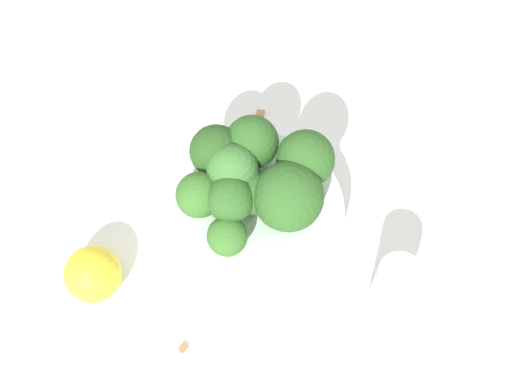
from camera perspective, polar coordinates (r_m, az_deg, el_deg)
ground_plane at (r=0.65m, az=0.00°, el=-3.10°), size 3.00×3.00×0.00m
bowl at (r=0.62m, az=0.00°, el=-2.26°), size 0.15×0.15×0.05m
broccoli_floret_0 at (r=0.58m, az=-1.89°, el=1.70°), size 0.04×0.04×0.06m
broccoli_floret_1 at (r=0.58m, az=-0.03°, el=-0.14°), size 0.04×0.04×0.05m
broccoli_floret_2 at (r=0.57m, az=-2.31°, el=-3.64°), size 0.03×0.03×0.04m
broccoli_floret_3 at (r=0.57m, az=-2.07°, el=-0.67°), size 0.04×0.04×0.06m
broccoli_floret_4 at (r=0.57m, az=2.64°, el=-0.29°), size 0.06×0.06×0.07m
broccoli_floret_5 at (r=0.58m, az=3.96°, el=2.56°), size 0.05×0.05×0.06m
broccoli_floret_6 at (r=0.59m, az=-0.33°, el=3.92°), size 0.05×0.05×0.06m
broccoli_floret_7 at (r=0.59m, az=-3.21°, el=3.23°), size 0.04×0.04×0.06m
broccoli_floret_8 at (r=0.58m, az=-4.59°, el=-0.30°), size 0.04×0.04×0.05m
pepper_shaker at (r=0.61m, az=10.99°, el=-7.33°), size 0.04×0.04×0.07m
lemon_wedge at (r=0.62m, az=-12.92°, el=-6.42°), size 0.05×0.05×0.05m
almond_crumb_0 at (r=0.70m, az=0.36°, el=6.42°), size 0.01×0.01×0.01m
almond_crumb_1 at (r=0.61m, az=-5.86°, el=-12.25°), size 0.01×0.01×0.01m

